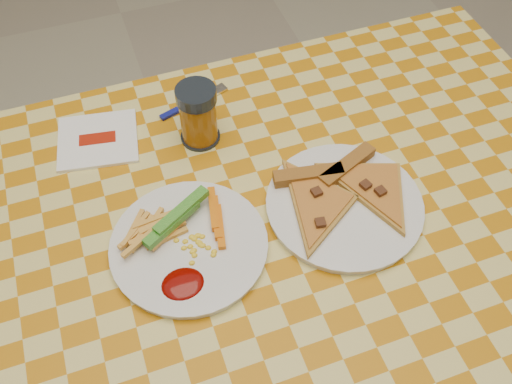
% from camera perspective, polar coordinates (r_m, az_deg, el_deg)
% --- Properties ---
extents(table, '(1.28, 0.88, 0.76)m').
position_cam_1_polar(table, '(0.95, 0.01, -7.75)').
color(table, white).
rests_on(table, ground).
extents(plate_left, '(0.29, 0.29, 0.01)m').
position_cam_1_polar(plate_left, '(0.89, -6.70, -5.44)').
color(plate_left, white).
rests_on(plate_left, table).
extents(plate_right, '(0.32, 0.32, 0.01)m').
position_cam_1_polar(plate_right, '(0.94, 8.80, -1.38)').
color(plate_right, white).
rests_on(plate_right, table).
extents(fries_veggies, '(0.19, 0.18, 0.04)m').
position_cam_1_polar(fries_veggies, '(0.88, -7.61, -4.17)').
color(fries_veggies, gold).
rests_on(fries_veggies, plate_left).
extents(pizza_slices, '(0.30, 0.26, 0.02)m').
position_cam_1_polar(pizza_slices, '(0.94, 8.63, -0.03)').
color(pizza_slices, '#B49237').
rests_on(pizza_slices, plate_right).
extents(drink_glass, '(0.07, 0.07, 0.11)m').
position_cam_1_polar(drink_glass, '(1.00, -5.81, 7.65)').
color(drink_glass, black).
rests_on(drink_glass, table).
extents(napkin, '(0.16, 0.15, 0.01)m').
position_cam_1_polar(napkin, '(1.06, -15.54, 5.06)').
color(napkin, white).
rests_on(napkin, table).
extents(fork, '(0.14, 0.06, 0.01)m').
position_cam_1_polar(fork, '(1.10, -6.16, 9.00)').
color(fork, navy).
rests_on(fork, table).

